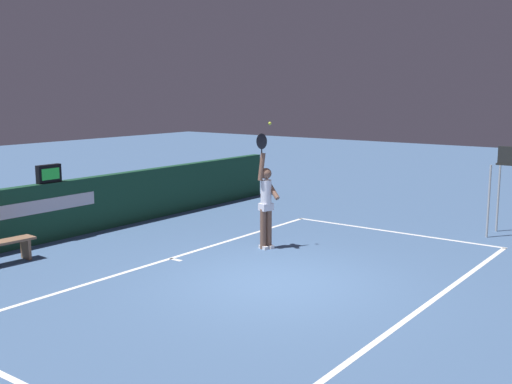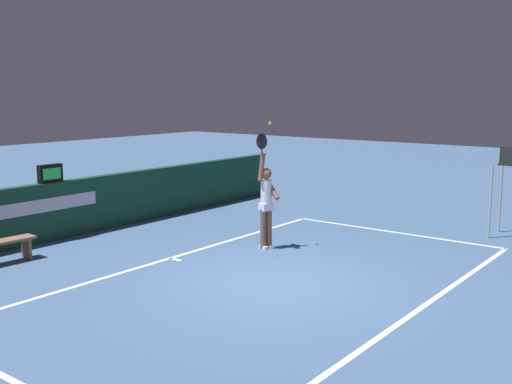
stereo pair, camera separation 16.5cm
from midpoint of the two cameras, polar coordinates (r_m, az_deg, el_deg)
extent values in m
plane|color=#416089|center=(11.23, 1.51, -8.35)|extent=(60.00, 60.00, 0.00)
cube|color=white|center=(12.89, -8.28, -6.10)|extent=(10.03, 0.10, 0.00)
cube|color=white|center=(10.04, 14.07, -10.81)|extent=(10.03, 0.10, 0.00)
cube|color=white|center=(15.47, 12.22, -3.61)|extent=(0.10, 5.39, 0.00)
cube|color=white|center=(12.79, -7.80, -6.22)|extent=(0.10, 0.30, 0.00)
cube|color=#163F2A|center=(15.22, -17.23, -1.46)|extent=(14.94, 0.24, 1.34)
cube|color=silver|center=(14.19, -22.33, -1.73)|extent=(4.59, 0.01, 0.30)
cube|color=black|center=(14.80, -18.93, 1.61)|extent=(0.59, 0.14, 0.42)
cube|color=#33E54C|center=(14.74, -18.77, 1.59)|extent=(0.46, 0.01, 0.26)
cylinder|color=brown|center=(13.52, 0.84, -3.35)|extent=(0.13, 0.13, 0.89)
cylinder|color=brown|center=(13.43, 0.30, -3.44)|extent=(0.13, 0.13, 0.89)
cube|color=white|center=(13.60, 0.89, -5.05)|extent=(0.17, 0.26, 0.07)
cube|color=white|center=(13.51, 0.35, -5.14)|extent=(0.17, 0.26, 0.07)
cylinder|color=white|center=(13.32, 0.58, -0.22)|extent=(0.24, 0.24, 0.63)
cube|color=white|center=(13.37, 0.58, -1.38)|extent=(0.32, 0.29, 0.16)
sphere|color=brown|center=(13.26, 0.58, 1.72)|extent=(0.24, 0.24, 0.24)
cylinder|color=brown|center=(13.17, 0.17, 2.35)|extent=(0.21, 0.15, 0.60)
cylinder|color=brown|center=(13.33, 1.14, 0.25)|extent=(0.24, 0.48, 0.43)
ellipsoid|color=black|center=(13.11, 0.17, 4.71)|extent=(0.32, 0.13, 0.38)
cylinder|color=black|center=(13.13, 0.17, 3.89)|extent=(0.03, 0.03, 0.18)
sphere|color=#CEDD35|center=(13.18, 0.93, 6.36)|extent=(0.07, 0.07, 0.07)
cylinder|color=#B5B6B3|center=(16.11, 21.24, -0.43)|extent=(0.05, 0.05, 1.72)
cylinder|color=#B5B6B3|center=(15.36, 20.45, -0.83)|extent=(0.05, 0.05, 1.72)
cube|color=black|center=(15.22, 22.22, 3.16)|extent=(0.04, 0.57, 0.40)
cube|color=#866146|center=(13.28, -22.71, -4.30)|extent=(1.28, 0.43, 0.05)
cube|color=#866146|center=(13.55, -20.85, -4.90)|extent=(0.08, 0.32, 0.45)
camera|label=1|loc=(0.08, -90.36, -0.06)|focal=43.23mm
camera|label=2|loc=(0.08, 89.64, 0.06)|focal=43.23mm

